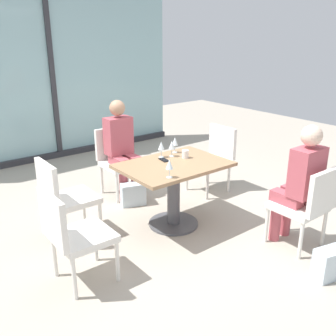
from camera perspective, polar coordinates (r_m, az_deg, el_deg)
name	(u,v)px	position (r m, az deg, el deg)	size (l,w,h in m)	color
ground_plane	(173,224)	(4.36, 0.82, -8.42)	(12.00, 12.00, 0.00)	#A89E8E
window_wall_backdrop	(53,86)	(6.70, -16.91, 11.64)	(4.55, 0.10, 2.70)	#8FB7BC
dining_table_main	(174,181)	(4.14, 0.85, -2.03)	(1.14, 0.80, 0.73)	#997551
chair_near_window	(118,157)	(5.07, -7.59, 1.63)	(0.46, 0.51, 0.87)	silver
chair_front_right	(307,203)	(3.94, 20.20, -4.93)	(0.46, 0.50, 0.87)	silver
chair_side_end	(72,232)	(3.29, -14.20, -9.29)	(0.50, 0.46, 0.87)	silver
chair_far_right	(214,155)	(5.15, 6.90, 1.95)	(0.50, 0.46, 0.87)	silver
chair_far_left	(63,194)	(4.02, -15.45, -3.85)	(0.50, 0.46, 0.87)	silver
person_near_window	(121,144)	(4.92, -7.04, 3.57)	(0.34, 0.39, 1.26)	#B24C56
person_front_right	(300,180)	(3.91, 19.22, -1.72)	(0.34, 0.39, 1.26)	#B24C56
wine_glass_0	(161,146)	(4.23, -1.02, 3.32)	(0.07, 0.07, 0.18)	silver
wine_glass_1	(169,165)	(3.63, 0.20, 0.50)	(0.07, 0.07, 0.18)	silver
wine_glass_2	(175,142)	(4.40, 1.05, 3.97)	(0.07, 0.07, 0.18)	silver
wine_glass_3	(172,145)	(4.26, 0.57, 3.44)	(0.07, 0.07, 0.18)	silver
coffee_cup	(185,154)	(4.24, 2.62, 2.11)	(0.08, 0.08, 0.09)	white
cell_phone_on_table	(164,160)	(4.17, -0.60, 1.22)	(0.07, 0.14, 0.01)	black
handbag_0	(133,194)	(4.79, -5.26, -3.94)	(0.30, 0.16, 0.28)	silver
handbag_1	(330,263)	(3.73, 23.22, -13.02)	(0.30, 0.16, 0.28)	silver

